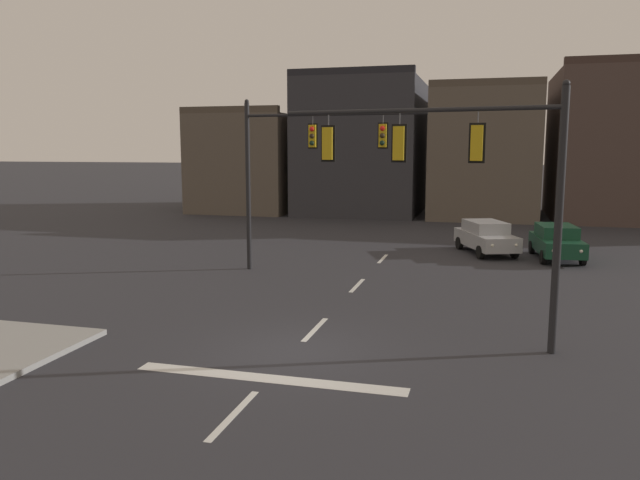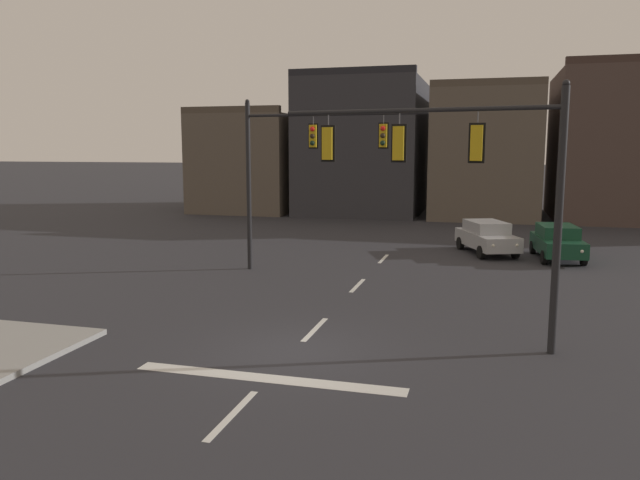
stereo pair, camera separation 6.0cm
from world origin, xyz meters
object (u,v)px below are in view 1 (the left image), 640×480
object	(u,v)px
signal_mast_near_side	(462,167)
car_lot_middle	(486,236)
car_lot_nearside	(556,241)
signal_mast_far_side	(296,157)

from	to	relation	value
signal_mast_near_side	car_lot_middle	world-z (taller)	signal_mast_near_side
signal_mast_near_side	car_lot_nearside	size ratio (longest dim) A/B	1.62
signal_mast_far_side	signal_mast_near_side	bearing A→B (deg)	-48.73
signal_mast_far_side	car_lot_middle	size ratio (longest dim) A/B	1.61
signal_mast_far_side	car_lot_nearside	distance (m)	13.19
signal_mast_far_side	car_lot_nearside	size ratio (longest dim) A/B	1.67
signal_mast_near_side	car_lot_middle	xyz separation A→B (m)	(0.69, 14.97, -3.83)
signal_mast_far_side	car_lot_middle	world-z (taller)	signal_mast_far_side
car_lot_middle	signal_mast_near_side	bearing A→B (deg)	-92.64
car_lot_nearside	car_lot_middle	size ratio (longest dim) A/B	0.97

